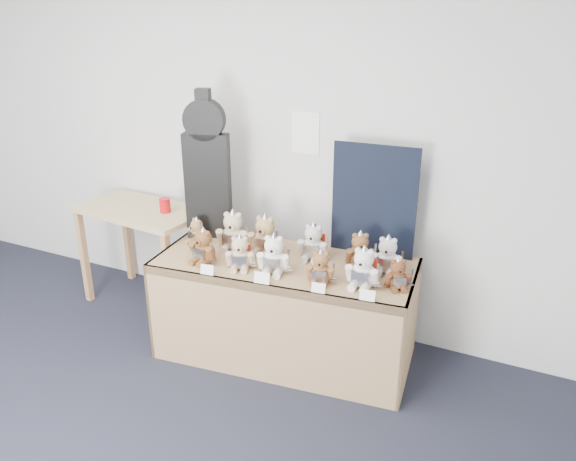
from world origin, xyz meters
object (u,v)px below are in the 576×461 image
at_px(teddy_front_centre, 274,256).
at_px(teddy_back_centre_right, 313,243).
at_px(side_table, 143,223).
at_px(guitar_case, 207,167).
at_px(red_cup, 165,205).
at_px(teddy_back_centre_left, 265,237).
at_px(teddy_front_far_right, 363,269).
at_px(teddy_back_left, 233,233).
at_px(teddy_front_left, 240,254).
at_px(teddy_front_far_left, 203,247).
at_px(teddy_back_far_left, 197,232).
at_px(teddy_front_end, 398,275).
at_px(teddy_back_end, 387,256).
at_px(teddy_front_right, 320,269).
at_px(teddy_back_right, 360,251).
at_px(display_table, 281,287).

bearing_deg(teddy_front_centre, teddy_back_centre_right, 51.24).
xyz_separation_m(side_table, guitar_case, (0.65, -0.01, 0.54)).
bearing_deg(red_cup, teddy_back_centre_left, -7.99).
relative_size(teddy_front_centre, teddy_front_far_right, 1.01).
bearing_deg(teddy_back_left, teddy_front_left, -65.08).
distance_m(teddy_front_far_right, teddy_back_left, 1.00).
relative_size(teddy_front_far_left, teddy_back_left, 0.84).
distance_m(teddy_back_left, teddy_back_far_left, 0.30).
bearing_deg(teddy_front_left, red_cup, 133.89).
xyz_separation_m(guitar_case, teddy_front_left, (0.48, -0.39, -0.42)).
bearing_deg(teddy_back_centre_right, teddy_front_centre, -122.90).
xyz_separation_m(teddy_front_left, teddy_front_centre, (0.22, 0.04, 0.01)).
bearing_deg(teddy_front_end, teddy_back_end, 94.35).
height_order(teddy_front_far_left, teddy_front_right, teddy_front_far_left).
distance_m(teddy_front_left, teddy_back_end, 0.94).
bearing_deg(teddy_back_left, side_table, 156.49).
height_order(guitar_case, teddy_back_far_left, guitar_case).
bearing_deg(teddy_front_end, teddy_front_far_right, 169.74).
bearing_deg(teddy_front_centre, teddy_back_centre_left, 114.72).
bearing_deg(teddy_front_right, side_table, 154.32).
distance_m(side_table, teddy_front_left, 1.21).
relative_size(teddy_front_left, teddy_back_centre_left, 0.83).
distance_m(side_table, teddy_back_right, 1.82).
height_order(teddy_front_end, teddy_back_right, teddy_back_right).
relative_size(side_table, teddy_front_end, 4.85).
bearing_deg(teddy_back_centre_right, teddy_back_end, -6.73).
relative_size(teddy_front_centre, teddy_back_far_left, 1.37).
distance_m(guitar_case, teddy_back_left, 0.51).
relative_size(display_table, teddy_front_far_right, 6.35).
distance_m(teddy_front_centre, teddy_front_far_right, 0.58).
xyz_separation_m(side_table, red_cup, (0.23, 0.01, 0.19)).
bearing_deg(side_table, teddy_front_centre, -9.42).
distance_m(display_table, teddy_front_left, 0.37).
bearing_deg(teddy_front_end, display_table, 153.29).
bearing_deg(teddy_back_far_left, teddy_front_far_right, 16.21).
bearing_deg(teddy_back_centre_left, teddy_front_far_right, -13.91).
bearing_deg(red_cup, teddy_front_left, -24.33).
bearing_deg(teddy_front_left, teddy_front_far_right, -14.30).
bearing_deg(teddy_front_left, display_table, 10.46).
height_order(teddy_front_far_right, teddy_back_right, teddy_front_far_right).
distance_m(teddy_front_right, teddy_front_far_right, 0.26).
height_order(side_table, teddy_back_right, teddy_back_right).
bearing_deg(teddy_back_far_left, teddy_back_right, 28.78).
distance_m(guitar_case, red_cup, 0.55).
xyz_separation_m(guitar_case, red_cup, (-0.42, 0.02, -0.36)).
xyz_separation_m(teddy_front_right, teddy_back_centre_right, (-0.18, 0.31, 0.02)).
relative_size(guitar_case, teddy_back_centre_left, 3.46).
bearing_deg(side_table, teddy_back_far_left, -9.71).
relative_size(side_table, teddy_front_left, 4.10).
distance_m(red_cup, teddy_front_far_right, 1.72).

